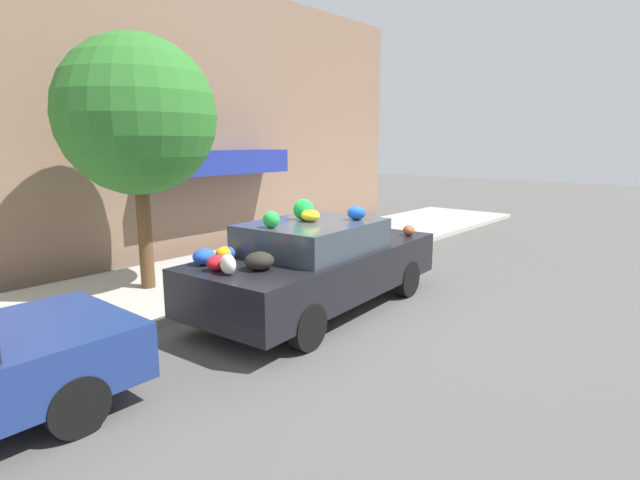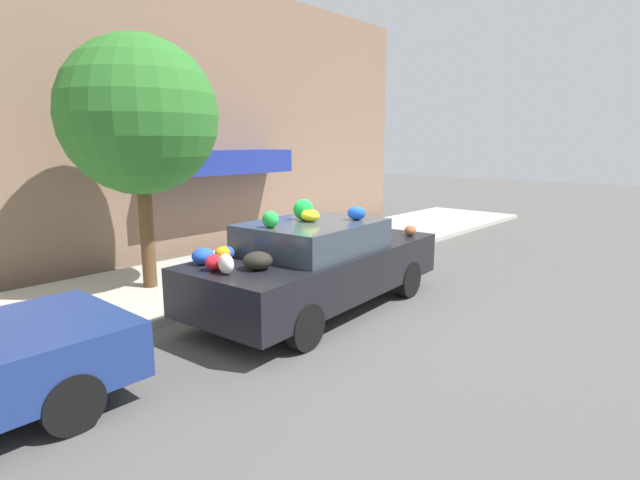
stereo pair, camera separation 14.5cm
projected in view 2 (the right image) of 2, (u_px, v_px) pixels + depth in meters
The scene contains 6 objects.
ground_plane at pixel (314, 307), 8.13m from camera, with size 60.00×60.00×0.00m, color #565451.
sidewalk_curb at pixel (213, 275), 9.87m from camera, with size 24.00×3.20×0.11m.
building_facade at pixel (147, 119), 10.78m from camera, with size 18.00×1.20×6.38m.
street_tree at pixel (139, 117), 8.33m from camera, with size 2.64×2.64×4.28m.
fire_hydrant at pixel (326, 245), 10.74m from camera, with size 0.20×0.20×0.70m.
art_car at pixel (318, 262), 7.87m from camera, with size 4.69×2.14×1.76m.
Camera 2 is at (-5.77, -5.21, 2.63)m, focal length 28.00 mm.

